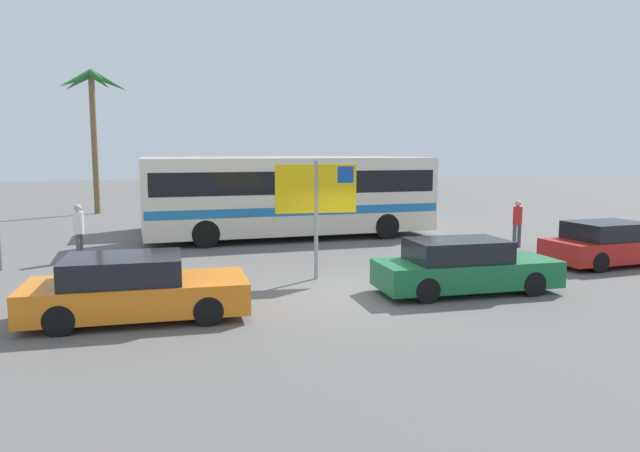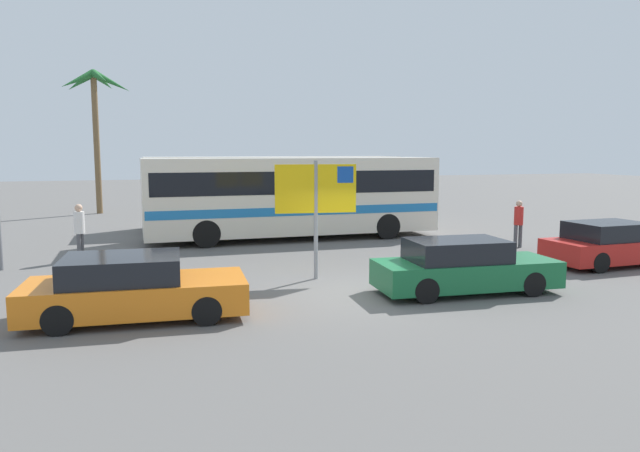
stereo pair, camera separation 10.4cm
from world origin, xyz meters
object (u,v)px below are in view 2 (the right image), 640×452
car_orange (133,288)px  bus_front_coach (293,194)px  bus_rear_coach (274,188)px  pedestrian_crossing_lot (519,220)px  ferry_sign (318,193)px  pedestrian_near_sign (80,227)px  car_red (612,244)px  car_green (463,267)px

car_orange → bus_front_coach: bearing=62.4°
bus_rear_coach → pedestrian_crossing_lot: bus_rear_coach is taller
bus_front_coach → ferry_sign: size_ratio=3.54×
bus_rear_coach → pedestrian_near_sign: 10.06m
bus_rear_coach → ferry_sign: bearing=-97.1°
ferry_sign → car_orange: (-4.79, -2.51, -1.69)m
pedestrian_near_sign → pedestrian_crossing_lot: bearing=14.6°
pedestrian_near_sign → car_red: bearing=2.1°
car_orange → car_red: bearing=10.7°
car_red → pedestrian_crossing_lot: bearing=98.4°
ferry_sign → pedestrian_crossing_lot: 8.94m
bus_front_coach → car_green: size_ratio=2.50×
car_orange → pedestrian_crossing_lot: (13.18, 5.31, 0.36)m
ferry_sign → pedestrian_crossing_lot: (8.39, 2.80, -1.33)m
bus_front_coach → pedestrian_near_sign: size_ratio=6.31×
car_orange → car_red: (13.85, 1.65, -0.00)m
bus_front_coach → car_red: size_ratio=2.68×
bus_front_coach → bus_rear_coach: 3.83m
car_green → pedestrian_near_sign: bearing=145.3°
bus_front_coach → pedestrian_near_sign: bus_front_coach is taller
car_red → car_orange: bearing=-175.3°
bus_rear_coach → pedestrian_near_sign: (-7.74, -6.39, -0.72)m
car_orange → car_red: same height
bus_front_coach → pedestrian_crossing_lot: bus_front_coach is taller
bus_front_coach → car_orange: bearing=-121.6°
car_orange → pedestrian_crossing_lot: 14.21m
car_red → bus_front_coach: bearing=131.7°
bus_front_coach → car_red: bus_front_coach is taller
bus_rear_coach → car_red: bearing=-57.3°
bus_front_coach → car_green: (1.68, -9.90, -1.15)m
bus_rear_coach → ferry_sign: size_ratio=3.54×
bus_front_coach → car_orange: bus_front_coach is taller
bus_front_coach → car_orange: 11.57m
car_orange → pedestrian_near_sign: size_ratio=2.54×
bus_front_coach → car_red: (7.82, -8.16, -1.15)m
car_orange → car_green: (7.71, -0.09, -0.00)m
car_red → pedestrian_near_sign: pedestrian_near_sign is taller
car_red → car_green: bearing=-166.3°
bus_rear_coach → car_green: bus_rear_coach is taller
bus_front_coach → car_red: bearing=-46.2°
car_red → pedestrian_crossing_lot: size_ratio=2.50×
bus_front_coach → car_green: bearing=-80.4°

